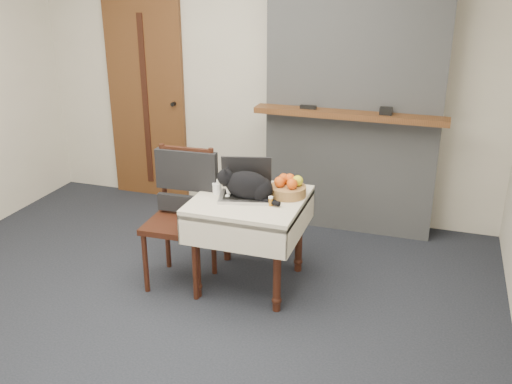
% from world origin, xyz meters
% --- Properties ---
extents(ground, '(4.50, 4.50, 0.00)m').
position_xyz_m(ground, '(0.00, 0.00, 0.00)').
color(ground, black).
rests_on(ground, ground).
extents(room_shell, '(4.52, 4.01, 2.61)m').
position_xyz_m(room_shell, '(0.00, 0.46, 1.76)').
color(room_shell, beige).
rests_on(room_shell, ground).
extents(door, '(0.82, 0.10, 2.00)m').
position_xyz_m(door, '(-1.20, 1.97, 1.00)').
color(door, brown).
rests_on(door, ground).
extents(chimney, '(1.62, 0.48, 2.60)m').
position_xyz_m(chimney, '(0.90, 1.85, 1.30)').
color(chimney, gray).
rests_on(chimney, ground).
extents(side_table, '(0.78, 0.78, 0.70)m').
position_xyz_m(side_table, '(0.39, 0.54, 0.59)').
color(side_table, '#34120E').
rests_on(side_table, ground).
extents(laptop, '(0.43, 0.40, 0.27)m').
position_xyz_m(laptop, '(0.35, 0.57, 0.77)').
color(laptop, '#B7B7BC').
rests_on(laptop, side_table).
extents(cat, '(0.49, 0.22, 0.24)m').
position_xyz_m(cat, '(0.39, 0.51, 0.80)').
color(cat, black).
rests_on(cat, side_table).
extents(cream_jar, '(0.07, 0.07, 0.08)m').
position_xyz_m(cream_jar, '(0.14, 0.54, 0.74)').
color(cream_jar, white).
rests_on(cream_jar, side_table).
extents(pill_bottle, '(0.03, 0.03, 0.07)m').
position_xyz_m(pill_bottle, '(0.58, 0.44, 0.74)').
color(pill_bottle, '#AD6815').
rests_on(pill_bottle, side_table).
extents(fruit_basket, '(0.27, 0.27, 0.15)m').
position_xyz_m(fruit_basket, '(0.64, 0.66, 0.76)').
color(fruit_basket, '#A67E43').
rests_on(fruit_basket, side_table).
extents(desk_clutter, '(0.15, 0.04, 0.01)m').
position_xyz_m(desk_clutter, '(0.56, 0.60, 0.70)').
color(desk_clutter, black).
rests_on(desk_clutter, side_table).
extents(chair, '(0.48, 0.47, 1.03)m').
position_xyz_m(chair, '(-0.11, 0.49, 0.65)').
color(chair, '#34120E').
rests_on(chair, ground).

